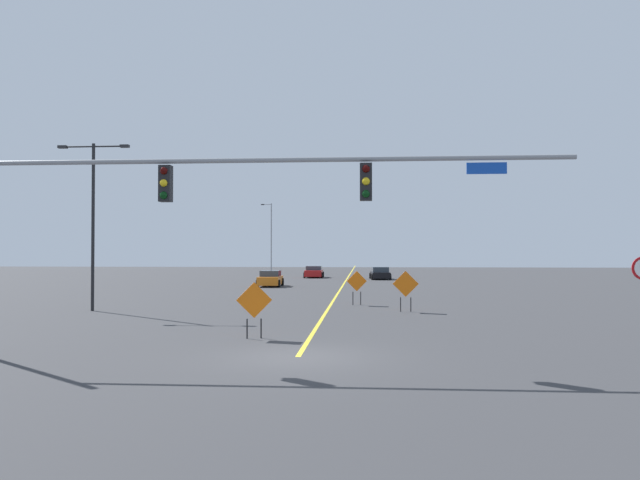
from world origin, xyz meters
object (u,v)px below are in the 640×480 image
street_lamp_near_right (93,212)px  construction_sign_right_shoulder (254,303)px  car_orange_near (270,279)px  car_black_distant (380,273)px  car_red_far (314,272)px  street_lamp_mid_right (271,235)px  traffic_signal_assembly (184,192)px  construction_sign_median_near (406,286)px  construction_sign_median_far (357,283)px

street_lamp_near_right → construction_sign_right_shoulder: street_lamp_near_right is taller
car_orange_near → car_black_distant: size_ratio=0.86×
street_lamp_near_right → car_red_far: (7.86, 39.58, -4.33)m
street_lamp_mid_right → car_orange_near: street_lamp_mid_right is taller
traffic_signal_assembly → construction_sign_median_near: traffic_signal_assembly is taller
construction_sign_median_far → car_orange_near: construction_sign_median_far is taller
traffic_signal_assembly → street_lamp_near_right: street_lamp_near_right is taller
street_lamp_mid_right → car_orange_near: size_ratio=2.49×
traffic_signal_assembly → car_orange_near: 34.61m
street_lamp_near_right → construction_sign_median_far: 14.38m
construction_sign_right_shoulder → car_red_far: (-1.97, 48.48, -0.57)m
construction_sign_median_near → traffic_signal_assembly: bearing=-118.8°
construction_sign_right_shoulder → car_black_distant: size_ratio=0.42×
traffic_signal_assembly → street_lamp_mid_right: (-8.23, 69.01, 0.67)m
street_lamp_near_right → car_orange_near: size_ratio=2.12×
construction_sign_right_shoulder → construction_sign_median_far: bearing=75.8°
street_lamp_mid_right → car_red_far: bearing=-65.7°
car_red_far → car_black_distant: bearing=-26.8°
traffic_signal_assembly → construction_sign_median_near: 15.35m
car_red_far → car_black_distant: (7.44, -3.76, -0.02)m
street_lamp_near_right → construction_sign_median_near: (15.64, 0.67, -3.70)m
street_lamp_near_right → car_black_distant: size_ratio=1.83×
construction_sign_median_near → car_red_far: bearing=101.3°
street_lamp_mid_right → construction_sign_median_far: street_lamp_mid_right is taller
street_lamp_mid_right → car_orange_near: (5.39, -34.75, -4.70)m
construction_sign_median_far → car_red_far: construction_sign_median_far is taller
street_lamp_near_right → car_red_far: street_lamp_near_right is taller
construction_sign_median_far → traffic_signal_assembly: bearing=-105.9°
street_lamp_near_right → construction_sign_median_far: size_ratio=4.45×
construction_sign_median_near → car_orange_near: (-10.05, 21.14, -0.64)m
construction_sign_median_near → construction_sign_right_shoulder: size_ratio=1.05×
construction_sign_median_far → car_black_distant: (2.11, 31.51, -0.58)m
street_lamp_near_right → car_orange_near: (5.59, 21.81, -4.34)m
construction_sign_median_far → car_orange_near: 19.09m
street_lamp_near_right → construction_sign_median_near: 16.09m
construction_sign_median_far → car_black_distant: size_ratio=0.41×
street_lamp_near_right → construction_sign_median_near: size_ratio=4.16×
traffic_signal_assembly → street_lamp_near_right: size_ratio=2.06×
construction_sign_median_near → car_black_distant: (-0.34, 35.14, -0.66)m
traffic_signal_assembly → street_lamp_near_right: bearing=124.1°
street_lamp_near_right → car_red_far: bearing=78.8°
street_lamp_mid_right → construction_sign_median_near: street_lamp_mid_right is taller
street_lamp_mid_right → construction_sign_median_far: (12.98, -52.26, -4.14)m
traffic_signal_assembly → construction_sign_right_shoulder: 5.15m
street_lamp_mid_right → car_red_far: size_ratio=2.38×
construction_sign_median_near → car_red_far: size_ratio=0.49×
street_lamp_mid_right → car_orange_near: 35.48m
street_lamp_near_right → street_lamp_mid_right: 56.56m
construction_sign_right_shoulder → car_black_distant: bearing=83.0°
car_orange_near → construction_sign_median_far: bearing=-66.5°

